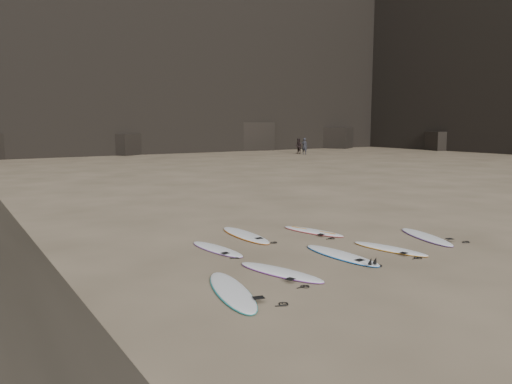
% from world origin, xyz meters
% --- Properties ---
extents(ground, '(240.00, 240.00, 0.00)m').
position_xyz_m(ground, '(0.00, 0.00, 0.00)').
color(ground, '#897559').
rests_on(ground, ground).
extents(surfboard_0, '(1.31, 2.82, 0.10)m').
position_xyz_m(surfboard_0, '(-4.23, -0.97, 0.05)').
color(surfboard_0, white).
rests_on(surfboard_0, ground).
extents(surfboard_1, '(1.27, 2.50, 0.09)m').
position_xyz_m(surfboard_1, '(-2.59, -0.40, 0.04)').
color(surfboard_1, white).
rests_on(surfboard_1, ground).
extents(surfboard_2, '(0.75, 2.66, 0.09)m').
position_xyz_m(surfboard_2, '(-0.36, -0.03, 0.05)').
color(surfboard_2, white).
rests_on(surfboard_2, ground).
extents(surfboard_3, '(1.05, 2.35, 0.08)m').
position_xyz_m(surfboard_3, '(1.26, -0.24, 0.04)').
color(surfboard_3, white).
rests_on(surfboard_3, ground).
extents(surfboard_4, '(1.36, 2.62, 0.09)m').
position_xyz_m(surfboard_4, '(3.32, 0.18, 0.05)').
color(surfboard_4, white).
rests_on(surfboard_4, ground).
extents(surfboard_5, '(0.83, 2.30, 0.08)m').
position_xyz_m(surfboard_5, '(-2.84, 2.33, 0.04)').
color(surfboard_5, white).
rests_on(surfboard_5, ground).
extents(surfboard_6, '(0.74, 2.73, 0.10)m').
position_xyz_m(surfboard_6, '(-1.28, 3.38, 0.05)').
color(surfboard_6, white).
rests_on(surfboard_6, ground).
extents(surfboard_7, '(1.17, 2.37, 0.08)m').
position_xyz_m(surfboard_7, '(0.87, 2.69, 0.04)').
color(surfboard_7, white).
rests_on(surfboard_7, ground).
extents(person_a, '(0.68, 0.80, 1.86)m').
position_xyz_m(person_a, '(25.46, 34.73, 0.93)').
color(person_a, '#232328').
rests_on(person_a, ground).
extents(person_b, '(0.73, 0.90, 1.73)m').
position_xyz_m(person_b, '(25.79, 36.26, 0.86)').
color(person_b, black).
rests_on(person_b, ground).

